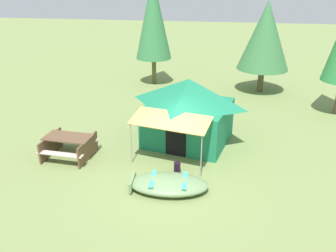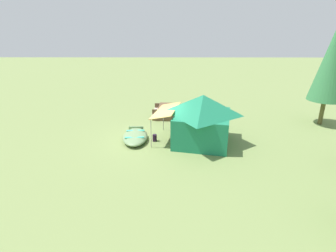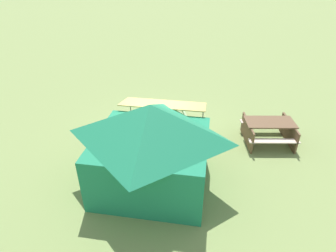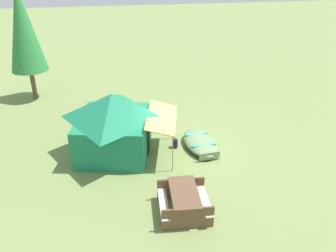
{
  "view_description": "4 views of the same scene",
  "coord_description": "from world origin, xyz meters",
  "px_view_note": "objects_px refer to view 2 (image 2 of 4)",
  "views": [
    {
      "loc": [
        1.47,
        -9.89,
        6.03
      ],
      "look_at": [
        -0.31,
        1.15,
        1.19
      ],
      "focal_mm": 37.71,
      "sensor_mm": 36.0,
      "label": 1
    },
    {
      "loc": [
        13.24,
        0.87,
        5.68
      ],
      "look_at": [
        0.08,
        0.79,
        0.82
      ],
      "focal_mm": 29.05,
      "sensor_mm": 36.0,
      "label": 2
    },
    {
      "loc": [
        0.17,
        8.77,
        5.57
      ],
      "look_at": [
        -0.29,
        0.88,
        0.92
      ],
      "focal_mm": 30.61,
      "sensor_mm": 36.0,
      "label": 3
    },
    {
      "loc": [
        -12.05,
        2.55,
        7.39
      ],
      "look_at": [
        -0.02,
        0.42,
        1.12
      ],
      "focal_mm": 37.42,
      "sensor_mm": 36.0,
      "label": 4
    }
  ],
  "objects_px": {
    "canvas_cabin_tent": "(202,118)",
    "pine_tree_back_left": "(332,62)",
    "cooler_box": "(183,141)",
    "picnic_table": "(165,110)",
    "fuel_can": "(155,138)",
    "beached_rowboat": "(135,136)"
  },
  "relations": [
    {
      "from": "canvas_cabin_tent",
      "to": "pine_tree_back_left",
      "type": "xyz_separation_m",
      "value": [
        -2.84,
        7.61,
        2.46
      ]
    },
    {
      "from": "canvas_cabin_tent",
      "to": "cooler_box",
      "type": "height_order",
      "value": "canvas_cabin_tent"
    },
    {
      "from": "canvas_cabin_tent",
      "to": "picnic_table",
      "type": "distance_m",
      "value": 4.53
    },
    {
      "from": "picnic_table",
      "to": "fuel_can",
      "type": "distance_m",
      "value": 3.98
    },
    {
      "from": "fuel_can",
      "to": "pine_tree_back_left",
      "type": "height_order",
      "value": "pine_tree_back_left"
    },
    {
      "from": "canvas_cabin_tent",
      "to": "fuel_can",
      "type": "xyz_separation_m",
      "value": [
        -0.08,
        -2.43,
        -1.11
      ]
    },
    {
      "from": "picnic_table",
      "to": "pine_tree_back_left",
      "type": "xyz_separation_m",
      "value": [
        1.18,
        9.55,
        3.27
      ]
    },
    {
      "from": "fuel_can",
      "to": "picnic_table",
      "type": "bearing_deg",
      "value": 172.92
    },
    {
      "from": "picnic_table",
      "to": "fuel_can",
      "type": "height_order",
      "value": "picnic_table"
    },
    {
      "from": "fuel_can",
      "to": "pine_tree_back_left",
      "type": "bearing_deg",
      "value": 105.35
    },
    {
      "from": "cooler_box",
      "to": "pine_tree_back_left",
      "type": "height_order",
      "value": "pine_tree_back_left"
    },
    {
      "from": "pine_tree_back_left",
      "to": "beached_rowboat",
      "type": "bearing_deg",
      "value": -76.67
    },
    {
      "from": "canvas_cabin_tent",
      "to": "cooler_box",
      "type": "distance_m",
      "value": 1.52
    },
    {
      "from": "beached_rowboat",
      "to": "fuel_can",
      "type": "height_order",
      "value": "beached_rowboat"
    },
    {
      "from": "beached_rowboat",
      "to": "cooler_box",
      "type": "height_order",
      "value": "beached_rowboat"
    },
    {
      "from": "cooler_box",
      "to": "pine_tree_back_left",
      "type": "relative_size",
      "value": 0.09
    },
    {
      "from": "canvas_cabin_tent",
      "to": "picnic_table",
      "type": "height_order",
      "value": "canvas_cabin_tent"
    },
    {
      "from": "picnic_table",
      "to": "pine_tree_back_left",
      "type": "height_order",
      "value": "pine_tree_back_left"
    },
    {
      "from": "cooler_box",
      "to": "fuel_can",
      "type": "xyz_separation_m",
      "value": [
        -0.4,
        -1.45,
        0.01
      ]
    },
    {
      "from": "picnic_table",
      "to": "cooler_box",
      "type": "xyz_separation_m",
      "value": [
        4.33,
        0.96,
        -0.32
      ]
    },
    {
      "from": "beached_rowboat",
      "to": "canvas_cabin_tent",
      "type": "distance_m",
      "value": 3.64
    },
    {
      "from": "beached_rowboat",
      "to": "pine_tree_back_left",
      "type": "bearing_deg",
      "value": 103.33
    }
  ]
}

